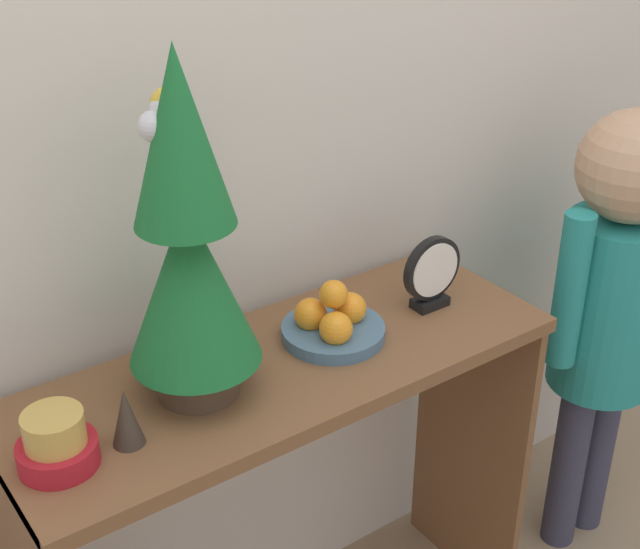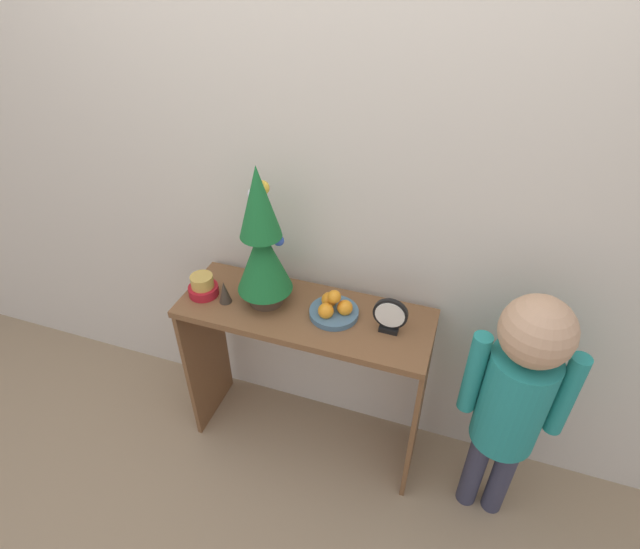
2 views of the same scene
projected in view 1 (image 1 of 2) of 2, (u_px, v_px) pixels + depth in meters
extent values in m
cube|color=beige|center=(208.00, 103.00, 1.60)|extent=(7.00, 0.05, 2.50)
cube|color=brown|center=(285.00, 368.00, 1.65)|extent=(1.05, 0.38, 0.03)
cube|color=brown|center=(471.00, 435.00, 2.10)|extent=(0.02, 0.35, 0.82)
cylinder|color=#4C3828|center=(198.00, 379.00, 1.55)|extent=(0.14, 0.14, 0.05)
cylinder|color=brown|center=(197.00, 358.00, 1.52)|extent=(0.02, 0.02, 0.04)
cone|color=#19662D|center=(191.00, 283.00, 1.46)|extent=(0.23, 0.23, 0.29)
cone|color=#19662D|center=(179.00, 137.00, 1.34)|extent=(0.16, 0.16, 0.29)
sphere|color=#2D4CA8|center=(216.00, 222.00, 1.46)|extent=(0.04, 0.04, 0.04)
sphere|color=silver|center=(160.00, 208.00, 1.42)|extent=(0.04, 0.04, 0.04)
sphere|color=gold|center=(168.00, 104.00, 1.34)|extent=(0.06, 0.06, 0.06)
sphere|color=silver|center=(154.00, 126.00, 1.33)|extent=(0.05, 0.05, 0.05)
sphere|color=silver|center=(205.00, 214.00, 1.45)|extent=(0.06, 0.06, 0.06)
sphere|color=silver|center=(166.00, 111.00, 1.34)|extent=(0.05, 0.05, 0.05)
cylinder|color=#476B84|center=(333.00, 332.00, 1.71)|extent=(0.20, 0.20, 0.03)
sphere|color=orange|center=(350.00, 308.00, 1.72)|extent=(0.06, 0.06, 0.06)
sphere|color=orange|center=(310.00, 314.00, 1.70)|extent=(0.06, 0.06, 0.06)
sphere|color=orange|center=(336.00, 328.00, 1.65)|extent=(0.06, 0.06, 0.06)
sphere|color=orange|center=(333.00, 294.00, 1.67)|extent=(0.05, 0.05, 0.05)
cylinder|color=#AD1923|center=(58.00, 454.00, 1.38)|extent=(0.13, 0.13, 0.04)
cylinder|color=gold|center=(54.00, 429.00, 1.35)|extent=(0.10, 0.10, 0.05)
cube|color=black|center=(430.00, 302.00, 1.81)|extent=(0.07, 0.04, 0.02)
cylinder|color=black|center=(432.00, 268.00, 1.77)|extent=(0.14, 0.02, 0.14)
cylinder|color=white|center=(435.00, 270.00, 1.77)|extent=(0.11, 0.00, 0.11)
cone|color=#382D23|center=(126.00, 417.00, 1.41)|extent=(0.05, 0.05, 0.10)
cylinder|color=#38384C|center=(568.00, 466.00, 2.26)|extent=(0.09, 0.09, 0.48)
cylinder|color=#38384C|center=(596.00, 450.00, 2.31)|extent=(0.09, 0.09, 0.48)
cylinder|color=teal|center=(610.00, 304.00, 2.07)|extent=(0.24, 0.24, 0.43)
sphere|color=tan|center=(634.00, 166.00, 1.91)|extent=(0.25, 0.25, 0.25)
cylinder|color=teal|center=(570.00, 291.00, 1.95)|extent=(0.07, 0.07, 0.37)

